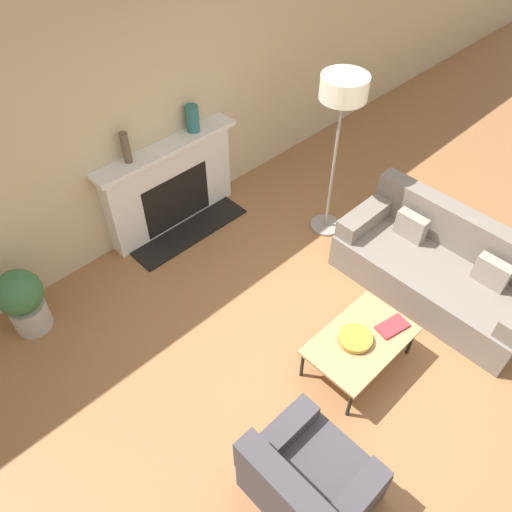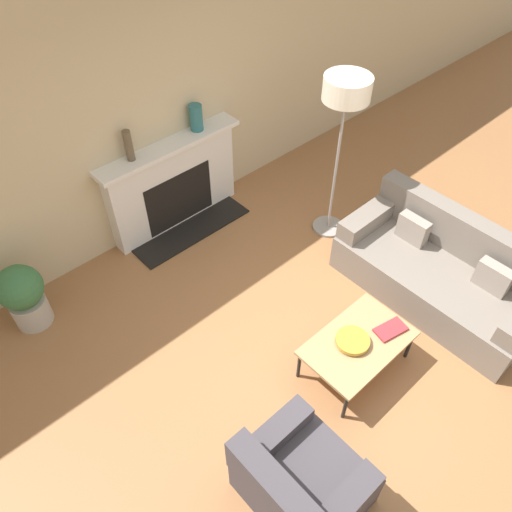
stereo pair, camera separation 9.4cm
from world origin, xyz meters
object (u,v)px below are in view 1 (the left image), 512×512
fireplace (171,187)px  bowl (355,338)px  mantel_vase_center_left (193,118)px  potted_plant (22,300)px  book (392,326)px  floor_lamp (342,102)px  couch (440,268)px  coffee_table (361,341)px  mantel_vase_left (126,148)px  armchair_near (308,481)px

fireplace → bowl: (-0.07, -2.68, -0.10)m
mantel_vase_center_left → potted_plant: 2.49m
book → floor_lamp: 2.16m
couch → mantel_vase_center_left: (-0.89, 2.72, 0.90)m
floor_lamp → potted_plant: size_ratio=2.63×
coffee_table → floor_lamp: bearing=48.7°
coffee_table → mantel_vase_center_left: size_ratio=3.36×
floor_lamp → mantel_vase_left: size_ratio=5.71×
floor_lamp → mantel_vase_left: floor_lamp is taller
couch → floor_lamp: 1.92m
floor_lamp → mantel_vase_left: 2.14m
bowl → mantel_vase_left: (-0.36, 2.70, 0.81)m
book → mantel_vase_center_left: size_ratio=1.08×
floor_lamp → potted_plant: floor_lamp is taller
floor_lamp → coffee_table: bearing=-131.3°
armchair_near → bowl: (1.14, 0.49, 0.14)m
bowl → book: bearing=-22.0°
mantel_vase_left → potted_plant: size_ratio=0.46×
armchair_near → mantel_vase_center_left: size_ratio=2.92×
couch → bowl: (-1.36, 0.02, 0.11)m
coffee_table → mantel_vase_center_left: bearing=81.2°
bowl → floor_lamp: size_ratio=0.16×
couch → potted_plant: size_ratio=2.78×
bowl → floor_lamp: bearing=47.0°
coffee_table → mantel_vase_center_left: 2.89m
couch → bowl: 1.36m
couch → armchair_near: size_ratio=2.35×
book → mantel_vase_center_left: bearing=99.7°
armchair_near → coffee_table: bearing=-68.9°
fireplace → mantel_vase_left: (-0.44, 0.02, 0.71)m
bowl → mantel_vase_center_left: 2.85m
mantel_vase_center_left → potted_plant: (-2.34, -0.27, -0.82)m
potted_plant → couch: bearing=-37.2°
couch → armchair_near: (-2.49, -0.47, -0.03)m
book → mantel_vase_center_left: 2.95m
book → potted_plant: size_ratio=0.44×
book → mantel_vase_left: (-0.71, 2.84, 0.83)m
bowl → armchair_near: bearing=-156.7°
mantel_vase_center_left → armchair_near: bearing=-116.8°
floor_lamp → mantel_vase_center_left: size_ratio=6.48×
armchair_near → mantel_vase_left: mantel_vase_left is taller
book → potted_plant: 3.39m
fireplace → floor_lamp: bearing=-46.9°
mantel_vase_left → fireplace: bearing=-2.0°
armchair_near → coffee_table: size_ratio=0.87×
coffee_table → mantel_vase_center_left: mantel_vase_center_left is taller
book → floor_lamp: floor_lamp is taller
couch → mantel_vase_center_left: size_ratio=6.85×
armchair_near → book: (1.49, 0.35, 0.12)m
couch → armchair_near: 2.54m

